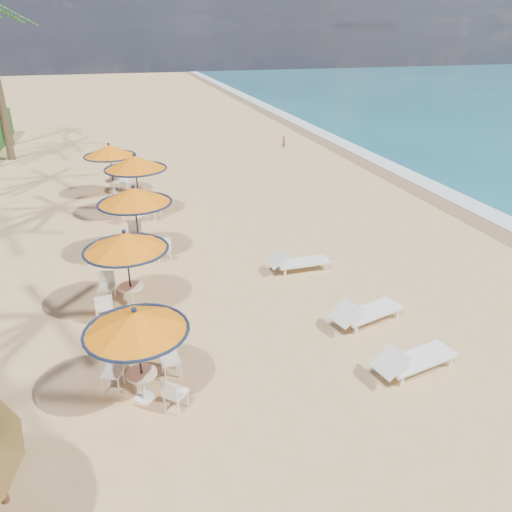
{
  "coord_description": "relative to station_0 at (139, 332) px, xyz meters",
  "views": [
    {
      "loc": [
        -5.28,
        -8.81,
        7.04
      ],
      "look_at": [
        -1.79,
        3.33,
        1.2
      ],
      "focal_mm": 35.0,
      "sensor_mm": 36.0,
      "label": 1
    }
  ],
  "objects": [
    {
      "name": "lounger_mid",
      "position": [
        5.68,
        1.29,
        -1.25
      ],
      "size": [
        2.16,
        1.18,
        0.74
      ],
      "rotation": [
        0.0,
        0.0,
        0.28
      ],
      "color": "white",
      "rests_on": "ground"
    },
    {
      "name": "station_0",
      "position": [
        0.0,
        0.0,
        0.0
      ],
      "size": [
        2.09,
        2.09,
        2.18
      ],
      "color": "black",
      "rests_on": "ground"
    },
    {
      "name": "station_4",
      "position": [
        -0.2,
        14.34,
        0.24
      ],
      "size": [
        2.3,
        2.3,
        2.4
      ],
      "color": "black",
      "rests_on": "ground"
    },
    {
      "name": "station_1",
      "position": [
        -0.12,
        3.76,
        0.18
      ],
      "size": [
        2.23,
        2.23,
        2.32
      ],
      "color": "black",
      "rests_on": "ground"
    },
    {
      "name": "foam_strip",
      "position": [
        14.52,
        10.26,
        -1.59
      ],
      "size": [
        1.2,
        140.0,
        0.04
      ],
      "primitive_type": "cube",
      "color": "white",
      "rests_on": "ground"
    },
    {
      "name": "wetsand_band",
      "position": [
        13.62,
        10.26,
        -1.59
      ],
      "size": [
        1.4,
        140.0,
        0.02
      ],
      "primitive_type": "cube",
      "color": "olive",
      "rests_on": "ground"
    },
    {
      "name": "person",
      "position": [
        10.37,
        21.35,
        -1.18
      ],
      "size": [
        0.28,
        0.34,
        0.81
      ],
      "primitive_type": "imported",
      "rotation": [
        0.0,
        0.0,
        1.88
      ],
      "color": "#8C5947",
      "rests_on": "ground"
    },
    {
      "name": "station_3",
      "position": [
        0.69,
        11.17,
        0.28
      ],
      "size": [
        2.46,
        2.46,
        2.56
      ],
      "color": "black",
      "rests_on": "ground"
    },
    {
      "name": "lounger_far",
      "position": [
        5.08,
        4.67,
        -1.26
      ],
      "size": [
        1.95,
        0.63,
        0.7
      ],
      "rotation": [
        0.0,
        0.0,
        0.01
      ],
      "color": "white",
      "rests_on": "ground"
    },
    {
      "name": "ground",
      "position": [
        5.22,
        0.26,
        -1.59
      ],
      "size": [
        160.0,
        160.0,
        0.0
      ],
      "primitive_type": "plane",
      "color": "tan",
      "rests_on": "ground"
    },
    {
      "name": "station_2",
      "position": [
        0.41,
        7.13,
        0.23
      ],
      "size": [
        2.39,
        2.39,
        2.49
      ],
      "color": "black",
      "rests_on": "ground"
    },
    {
      "name": "lounger_near",
      "position": [
        5.75,
        -0.83,
        -1.25
      ],
      "size": [
        2.15,
        1.05,
        0.74
      ],
      "rotation": [
        0.0,
        0.0,
        0.21
      ],
      "color": "white",
      "rests_on": "ground"
    }
  ]
}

